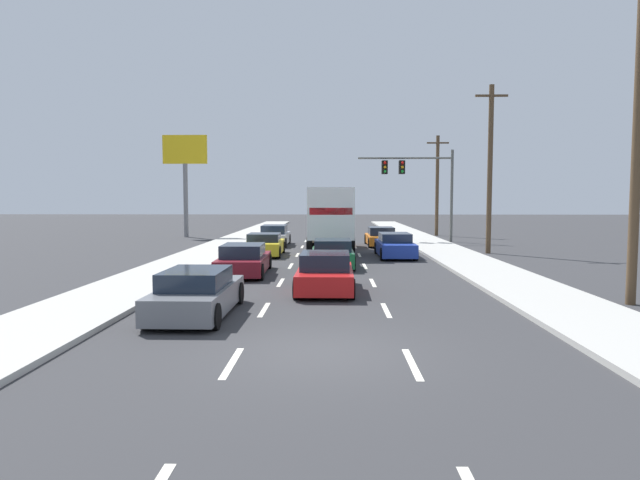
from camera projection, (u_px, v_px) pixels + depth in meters
ground_plane at (329, 246)px, 36.16m from camera, size 140.00×140.00×0.00m
sidewalk_right at (449, 252)px, 31.03m from camera, size 2.98×80.00×0.14m
sidewalk_left at (209, 252)px, 31.32m from camera, size 2.98×80.00×0.14m
lane_markings at (329, 251)px, 32.87m from camera, size 3.54×57.00×0.01m
car_silver at (275, 236)px, 36.41m from camera, size 1.85×4.61×1.35m
car_yellow at (264, 245)px, 30.08m from camera, size 2.04×4.15×1.21m
car_maroon at (244, 260)px, 22.60m from camera, size 2.01×4.65×1.26m
car_gray at (197, 294)px, 14.65m from camera, size 1.88×4.35×1.25m
box_truck at (331, 215)px, 32.21m from camera, size 2.68×8.64×3.67m
car_green at (333, 254)px, 24.94m from camera, size 1.96×4.09×1.27m
car_red at (325, 274)px, 18.46m from camera, size 1.94×4.07×1.30m
car_orange at (381, 237)px, 36.17m from camera, size 1.93×4.33×1.23m
car_blue at (395, 246)px, 29.30m from camera, size 1.89×4.55×1.27m
traffic_signal_mast at (413, 175)px, 39.15m from camera, size 6.75×0.69×6.52m
utility_pole_near at (638, 122)px, 15.83m from camera, size 1.80×0.28×10.30m
utility_pole_mid at (490, 167)px, 30.92m from camera, size 1.80×0.28×9.37m
utility_pole_far at (437, 184)px, 45.77m from camera, size 1.80×0.28×8.25m
roadside_billboard at (185, 166)px, 43.98m from camera, size 3.52×0.36×8.10m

